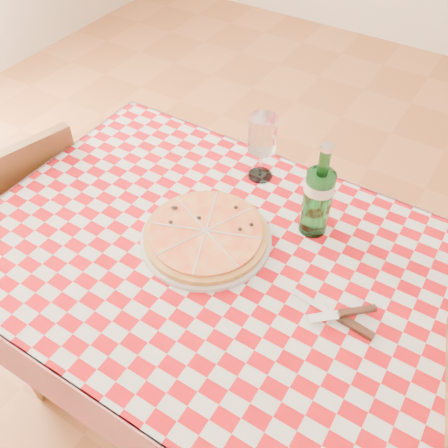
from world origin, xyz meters
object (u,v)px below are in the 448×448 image
object	(u,v)px
dining_table	(218,281)
pizza_plate	(206,234)
water_bottle	(319,190)
wine_glass	(262,148)
chair_far	(29,217)

from	to	relation	value
dining_table	pizza_plate	distance (m)	0.14
dining_table	pizza_plate	xyz separation A→B (m)	(-0.06, 0.03, 0.12)
water_bottle	wine_glass	size ratio (longest dim) A/B	1.34
water_bottle	chair_far	bearing A→B (deg)	-167.15
dining_table	wine_glass	size ratio (longest dim) A/B	5.83
dining_table	wine_glass	bearing A→B (deg)	101.10
dining_table	pizza_plate	size ratio (longest dim) A/B	3.49
chair_far	pizza_plate	size ratio (longest dim) A/B	2.41
dining_table	water_bottle	distance (m)	0.36
wine_glass	water_bottle	bearing A→B (deg)	-27.16
wine_glass	chair_far	bearing A→B (deg)	-155.54
dining_table	wine_glass	xyz separation A→B (m)	(-0.07, 0.34, 0.20)
pizza_plate	wine_glass	distance (m)	0.31
dining_table	pizza_plate	bearing A→B (deg)	149.74
chair_far	dining_table	bearing A→B (deg)	-165.26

